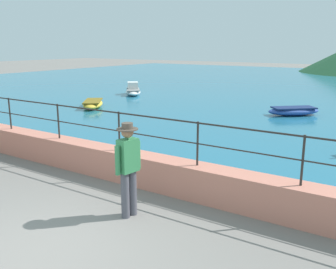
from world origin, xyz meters
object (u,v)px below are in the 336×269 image
(boat_3, at_px, (133,90))
(boat_4, at_px, (93,104))
(boat_2, at_px, (294,111))
(person_walking, at_px, (128,165))

(boat_3, xyz_separation_m, boat_4, (1.41, -4.90, -0.07))
(boat_2, relative_size, boat_4, 0.97)
(boat_2, height_order, boat_4, same)
(boat_2, bearing_deg, person_walking, -89.00)
(boat_2, height_order, boat_3, boat_3)
(boat_3, bearing_deg, boat_4, -74.00)
(person_walking, distance_m, boat_4, 12.19)
(boat_3, distance_m, boat_4, 5.10)
(person_walking, bearing_deg, boat_4, 137.38)
(boat_2, distance_m, boat_3, 10.27)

